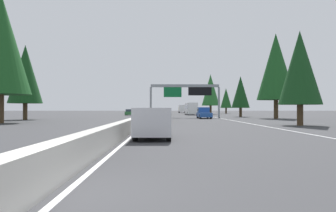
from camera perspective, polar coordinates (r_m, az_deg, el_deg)
The scene contains 22 objects.
ground_plane at distance 65.93m, azimuth -2.55°, elevation -1.91°, with size 320.00×320.00×0.00m, color #38383A.
median_barrier at distance 85.91m, azimuth -2.30°, elevation -1.27°, with size 180.00×0.56×0.90m, color #ADAAA3.
shoulder_stripe_right at distance 76.46m, azimuth 6.37°, elevation -1.70°, with size 160.00×0.16×0.01m, color silver.
shoulder_stripe_median at distance 75.91m, azimuth -2.11°, elevation -1.71°, with size 160.00×0.16×0.01m, color silver.
sign_gantry_overhead at distance 55.46m, azimuth 3.34°, elevation 2.77°, with size 0.50×12.68×6.01m.
minivan_distant_a at distance 17.32m, azimuth -2.76°, elevation -2.81°, with size 5.00×1.95×1.69m.
pickup_mid_left at distance 51.65m, azimuth 6.67°, elevation -1.29°, with size 5.60×2.00×1.86m.
bus_distant_b at distance 81.20m, azimuth 4.29°, elevation -0.42°, with size 11.50×2.55×3.10m.
sedan_far_left at distance 105.68m, azimuth -0.78°, elevation -0.99°, with size 4.40×1.80×1.47m.
sedan_near_right at distance 38.05m, azimuth -1.40°, elevation -1.94°, with size 4.40×1.80×1.47m.
box_truck_mid_center at distance 118.36m, azimuth 2.62°, elevation -0.49°, with size 8.50×2.40×2.95m.
sedan_far_center at distance 117.10m, azimuth -0.94°, elevation -0.94°, with size 4.40×1.80×1.47m.
minivan_far_right at distance 57.84m, azimuth -1.06°, elevation -1.17°, with size 5.00×1.95×1.69m.
oncoming_near at distance 75.91m, azimuth -7.18°, elevation -1.20°, with size 4.40×1.80×1.47m.
oncoming_far at distance 87.55m, azimuth -6.21°, elevation -0.95°, with size 5.60×2.00×1.86m.
conifer_right_foreground at distance 32.66m, azimuth 23.31°, elevation 6.55°, with size 4.08×4.08×9.26m.
conifer_right_near at distance 53.55m, azimuth 19.41°, elevation 6.91°, with size 6.16×6.16×13.99m.
conifer_right_mid at distance 62.92m, azimuth 13.33°, elevation 2.52°, with size 3.57×3.57×8.12m.
conifer_right_far at distance 88.72m, azimuth 7.91°, elevation 2.97°, with size 5.05×5.05×11.47m.
conifer_right_distant at distance 103.83m, azimuth 10.73°, elevation 1.45°, with size 3.71×3.71×8.44m.
conifer_left_foreground at distance 39.99m, azimuth -28.64°, elevation 10.13°, with size 6.49×6.49×14.75m.
conifer_left_near at distance 49.86m, azimuth -25.00°, elevation 5.38°, with size 4.85×4.85×11.03m.
Camera 1 is at (-5.87, -2.19, 1.66)m, focal length 32.80 mm.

